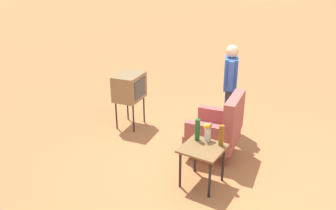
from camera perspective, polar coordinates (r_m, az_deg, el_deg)
ground_plane at (r=5.57m, az=8.12°, el=-9.22°), size 60.00×60.00×0.00m
armchair at (r=5.49m, az=8.51°, el=-3.79°), size 0.87×0.88×1.06m
side_table at (r=4.77m, az=5.77°, el=-7.90°), size 0.56×0.56×0.59m
tv_on_stand at (r=6.38m, az=-6.44°, el=2.96°), size 0.66×0.53×1.03m
person_standing at (r=6.12m, az=10.26°, el=3.40°), size 0.53×0.34×1.64m
bottle_tall_amber at (r=4.75m, az=8.86°, el=-5.02°), size 0.07×0.07×0.30m
bottle_wine_green at (r=4.84m, az=4.92°, el=-4.13°), size 0.07×0.07×0.32m
flower_vase at (r=4.84m, az=6.62°, el=-4.32°), size 0.15×0.10×0.27m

